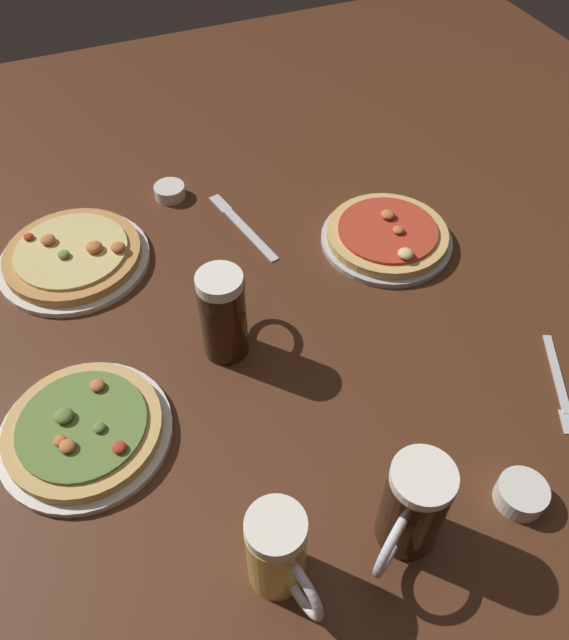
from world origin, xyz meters
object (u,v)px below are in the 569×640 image
Objects in this scene: pizza_plate_side at (387,236)px; ramekin_sauce at (170,191)px; beer_mug_amber at (412,508)px; pizza_plate_far at (73,256)px; knife_right at (242,225)px; pizza_plate_near at (84,430)px; beer_mug_dark at (279,553)px; beer_mug_pale at (224,313)px; ramekin_butter at (521,494)px; fork_left at (560,384)px.

pizza_plate_side reaches higher than ramekin_sauce.
pizza_plate_side is at bearing 63.71° from beer_mug_amber.
pizza_plate_far reaches higher than knife_right.
pizza_plate_near reaches higher than knife_right.
beer_mug_dark reaches higher than pizza_plate_near.
ramekin_sauce reaches higher than knife_right.
pizza_plate_near is 0.40m from pizza_plate_far.
pizza_plate_near is 1.52× the size of beer_mug_pale.
beer_mug_dark is 0.93× the size of beer_mug_amber.
beer_mug_amber reaches higher than pizza_plate_side.
beer_mug_amber is at bearing -83.59° from ramekin_sauce.
ramekin_sauce is 0.19m from knife_right.
pizza_plate_side is 0.30m from knife_right.
pizza_plate_far is 0.89m from ramekin_butter.
beer_mug_dark is 0.56m from fork_left.
ramekin_sauce is at bearing 96.41° from beer_mug_amber.
pizza_plate_far is 0.26m from ramekin_sauce.
beer_mug_amber is 0.19m from ramekin_butter.
ramekin_sauce reaches higher than fork_left.
knife_right is at bearing 102.87° from ramekin_butter.
beer_mug_dark is at bearing -78.46° from pizza_plate_far.
pizza_plate_near is at bearing -97.53° from pizza_plate_far.
beer_mug_dark is at bearing 174.80° from ramekin_butter.
pizza_plate_near is 1.57× the size of beer_mug_amber.
knife_right is at bearing 65.58° from beer_mug_pale.
beer_mug_amber is (0.18, -0.01, 0.01)m from beer_mug_dark.
pizza_plate_far is 0.38m from beer_mug_pale.
ramekin_butter reaches higher than fork_left.
beer_mug_pale is (-0.38, -0.13, 0.07)m from pizza_plate_side.
pizza_plate_far reaches higher than fork_left.
pizza_plate_side reaches higher than ramekin_butter.
pizza_plate_side is 0.61m from beer_mug_amber.
pizza_plate_near is at bearing 122.45° from beer_mug_dark.
beer_mug_dark is 0.18m from beer_mug_amber.
pizza_plate_far is 4.05× the size of ramekin_butter.
knife_right is (0.13, 0.29, -0.08)m from beer_mug_pale.
ramekin_butter is at bearing -77.13° from knife_right.
pizza_plate_side is 3.98× the size of ramekin_sauce.
pizza_plate_far is 1.66× the size of beer_mug_pale.
beer_mug_dark is (0.14, -0.70, 0.06)m from pizza_plate_far.
pizza_plate_side is (0.64, 0.22, 0.00)m from pizza_plate_near.
fork_left is (0.48, -0.29, -0.08)m from beer_mug_pale.
pizza_plate_far is at bearing 176.10° from knife_right.
fork_left is at bearing 37.02° from ramekin_butter.
ramekin_sauce is (0.08, 0.83, -0.06)m from beer_mug_dark.
beer_mug_pale is at bearing 149.12° from fork_left.
beer_mug_amber reaches higher than pizza_plate_near.
knife_right is (-0.16, 0.71, -0.01)m from ramekin_butter.
pizza_plate_far reaches higher than ramekin_sauce.
pizza_plate_near is at bearing 164.71° from fork_left.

